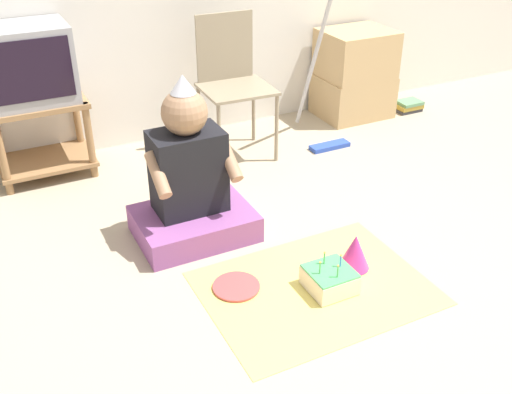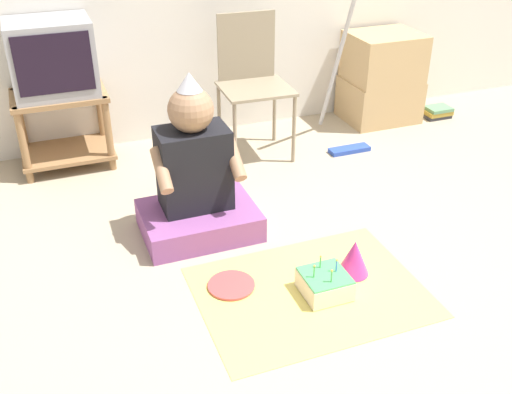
% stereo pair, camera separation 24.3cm
% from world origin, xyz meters
% --- Properties ---
extents(ground_plane, '(16.00, 16.00, 0.00)m').
position_xyz_m(ground_plane, '(0.00, 0.00, 0.00)').
color(ground_plane, tan).
extents(tv_stand, '(0.56, 0.41, 0.48)m').
position_xyz_m(tv_stand, '(-1.18, 1.95, 0.28)').
color(tv_stand, '#997047').
rests_on(tv_stand, ground_plane).
extents(tv, '(0.48, 0.39, 0.44)m').
position_xyz_m(tv, '(-1.18, 1.95, 0.70)').
color(tv, '#99999E').
rests_on(tv, tv_stand).
extents(folding_chair, '(0.45, 0.41, 0.89)m').
position_xyz_m(folding_chair, '(-0.00, 1.74, 0.52)').
color(folding_chair, gray).
rests_on(folding_chair, ground_plane).
extents(cardboard_box_stack, '(0.52, 0.42, 0.64)m').
position_xyz_m(cardboard_box_stack, '(1.08, 1.91, 0.32)').
color(cardboard_box_stack, tan).
rests_on(cardboard_box_stack, ground_plane).
extents(dust_mop, '(0.28, 0.50, 1.23)m').
position_xyz_m(dust_mop, '(0.60, 1.60, 0.36)').
color(dust_mop, '#2D4CB2').
rests_on(dust_mop, ground_plane).
extents(book_pile, '(0.20, 0.14, 0.08)m').
position_xyz_m(book_pile, '(1.51, 1.77, 0.04)').
color(book_pile, '#333338').
rests_on(book_pile, ground_plane).
extents(person_seated, '(0.59, 0.44, 0.86)m').
position_xyz_m(person_seated, '(-0.62, 0.90, 0.29)').
color(person_seated, '#8C4C8C').
rests_on(person_seated, ground_plane).
extents(party_cloth, '(1.01, 0.76, 0.01)m').
position_xyz_m(party_cloth, '(-0.29, 0.21, 0.00)').
color(party_cloth, '#EAD666').
rests_on(party_cloth, ground_plane).
extents(birthday_cake, '(0.20, 0.20, 0.17)m').
position_xyz_m(birthday_cake, '(-0.23, 0.18, 0.06)').
color(birthday_cake, '#F4E0C6').
rests_on(birthday_cake, party_cloth).
extents(party_hat_blue, '(0.15, 0.15, 0.18)m').
position_xyz_m(party_hat_blue, '(-0.04, 0.27, 0.10)').
color(party_hat_blue, '#CC338C').
rests_on(party_hat_blue, party_cloth).
extents(paper_plate, '(0.22, 0.22, 0.01)m').
position_xyz_m(paper_plate, '(-0.61, 0.38, 0.01)').
color(paper_plate, '#D84C4C').
rests_on(paper_plate, party_cloth).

